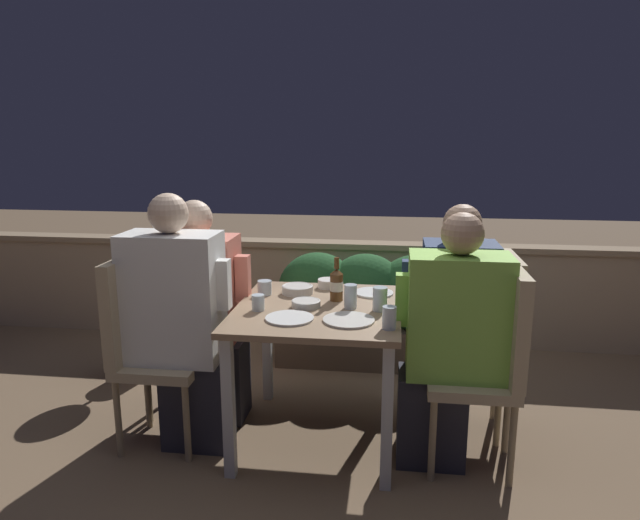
% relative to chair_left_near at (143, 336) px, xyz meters
% --- Properties ---
extents(ground_plane, '(16.00, 16.00, 0.00)m').
position_rel_chair_left_near_xyz_m(ground_plane, '(0.86, 0.13, -0.56)').
color(ground_plane, '#7A6047').
extents(parapet_wall, '(9.00, 0.18, 0.75)m').
position_rel_chair_left_near_xyz_m(parapet_wall, '(0.86, 1.59, -0.18)').
color(parapet_wall, tan).
rests_on(parapet_wall, ground_plane).
extents(dining_table, '(0.81, 0.89, 0.71)m').
position_rel_chair_left_near_xyz_m(dining_table, '(0.86, 0.13, 0.05)').
color(dining_table, '#937556').
rests_on(dining_table, ground_plane).
extents(planter_hedge, '(1.18, 0.47, 0.76)m').
position_rel_chair_left_near_xyz_m(planter_hedge, '(1.04, 1.15, -0.14)').
color(planter_hedge, brown).
rests_on(planter_hedge, ground_plane).
extents(chair_left_near, '(0.41, 0.40, 0.95)m').
position_rel_chair_left_near_xyz_m(chair_left_near, '(0.00, 0.00, 0.00)').
color(chair_left_near, tan).
rests_on(chair_left_near, ground_plane).
extents(person_white_polo, '(0.51, 0.26, 1.27)m').
position_rel_chair_left_near_xyz_m(person_white_polo, '(0.20, -0.00, 0.07)').
color(person_white_polo, '#282833').
rests_on(person_white_polo, ground_plane).
extents(chair_left_far, '(0.41, 0.40, 0.95)m').
position_rel_chair_left_near_xyz_m(chair_left_far, '(0.02, 0.28, 0.00)').
color(chair_left_far, tan).
rests_on(chair_left_far, ground_plane).
extents(person_coral_top, '(0.50, 0.26, 1.21)m').
position_rel_chair_left_near_xyz_m(person_coral_top, '(0.22, 0.28, 0.04)').
color(person_coral_top, '#282833').
rests_on(person_coral_top, ground_plane).
extents(chair_right_near, '(0.41, 0.40, 0.95)m').
position_rel_chair_left_near_xyz_m(chair_right_near, '(1.69, -0.01, 0.00)').
color(chair_right_near, tan).
rests_on(chair_right_near, ground_plane).
extents(person_green_blouse, '(0.51, 0.26, 1.20)m').
position_rel_chair_left_near_xyz_m(person_green_blouse, '(1.49, -0.01, 0.04)').
color(person_green_blouse, '#282833').
rests_on(person_green_blouse, ground_plane).
extents(chair_right_far, '(0.41, 0.40, 0.95)m').
position_rel_chair_left_near_xyz_m(chair_right_far, '(1.72, 0.28, 0.00)').
color(chair_right_far, tan).
rests_on(chair_right_far, ground_plane).
extents(person_navy_jumper, '(0.47, 0.26, 1.21)m').
position_rel_chair_left_near_xyz_m(person_navy_jumper, '(1.52, 0.28, 0.05)').
color(person_navy_jumper, '#282833').
rests_on(person_navy_jumper, ground_plane).
extents(beer_bottle, '(0.07, 0.07, 0.22)m').
position_rel_chair_left_near_xyz_m(beer_bottle, '(0.94, 0.25, 0.23)').
color(beer_bottle, brown).
rests_on(beer_bottle, dining_table).
extents(plate_0, '(0.21, 0.21, 0.01)m').
position_rel_chair_left_near_xyz_m(plate_0, '(1.12, 0.40, 0.15)').
color(plate_0, white).
rests_on(plate_0, dining_table).
extents(plate_1, '(0.24, 0.24, 0.01)m').
position_rel_chair_left_near_xyz_m(plate_1, '(1.03, -0.07, 0.15)').
color(plate_1, silver).
rests_on(plate_1, dining_table).
extents(plate_2, '(0.22, 0.22, 0.01)m').
position_rel_chair_left_near_xyz_m(plate_2, '(0.76, -0.08, 0.15)').
color(plate_2, white).
rests_on(plate_2, dining_table).
extents(bowl_0, '(0.12, 0.12, 0.05)m').
position_rel_chair_left_near_xyz_m(bowl_0, '(0.87, 0.49, 0.17)').
color(bowl_0, silver).
rests_on(bowl_0, dining_table).
extents(bowl_1, '(0.17, 0.17, 0.04)m').
position_rel_chair_left_near_xyz_m(bowl_1, '(0.72, 0.35, 0.17)').
color(bowl_1, beige).
rests_on(bowl_1, dining_table).
extents(bowl_2, '(0.14, 0.14, 0.03)m').
position_rel_chair_left_near_xyz_m(bowl_2, '(0.80, 0.12, 0.17)').
color(bowl_2, beige).
rests_on(bowl_2, dining_table).
extents(glass_cup_0, '(0.07, 0.07, 0.12)m').
position_rel_chair_left_near_xyz_m(glass_cup_0, '(1.16, 0.11, 0.20)').
color(glass_cup_0, silver).
rests_on(glass_cup_0, dining_table).
extents(glass_cup_1, '(0.06, 0.06, 0.12)m').
position_rel_chair_left_near_xyz_m(glass_cup_1, '(1.02, 0.12, 0.21)').
color(glass_cup_1, silver).
rests_on(glass_cup_1, dining_table).
extents(glass_cup_2, '(0.07, 0.07, 0.08)m').
position_rel_chair_left_near_xyz_m(glass_cup_2, '(0.55, 0.30, 0.18)').
color(glass_cup_2, silver).
rests_on(glass_cup_2, dining_table).
extents(glass_cup_3, '(0.06, 0.06, 0.10)m').
position_rel_chair_left_near_xyz_m(glass_cup_3, '(1.21, -0.15, 0.20)').
color(glass_cup_3, silver).
rests_on(glass_cup_3, dining_table).
extents(glass_cup_4, '(0.06, 0.06, 0.08)m').
position_rel_chair_left_near_xyz_m(glass_cup_4, '(0.58, 0.03, 0.18)').
color(glass_cup_4, silver).
rests_on(glass_cup_4, dining_table).
extents(potted_plant, '(0.30, 0.30, 0.68)m').
position_rel_chair_left_near_xyz_m(potted_plant, '(-0.42, 0.71, -0.14)').
color(potted_plant, '#9E5638').
rests_on(potted_plant, ground_plane).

